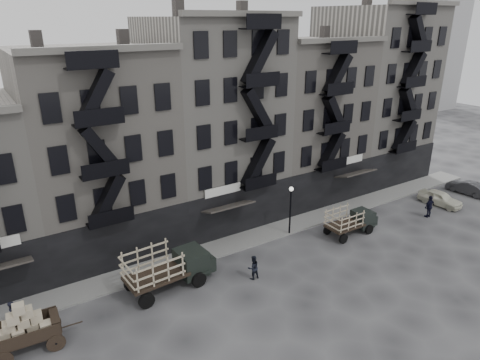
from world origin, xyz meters
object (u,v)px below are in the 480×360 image
stake_truck_east (351,219)px  pedestrian_west (14,316)px  policeman (429,206)px  stake_truck_west (167,265)px  pedestrian_mid (253,267)px  wagon (23,324)px  car_east (440,198)px  car_far (467,188)px

stake_truck_east → pedestrian_west: bearing=175.8°
pedestrian_west → policeman: size_ratio=0.95×
stake_truck_west → pedestrian_mid: size_ratio=3.54×
stake_truck_west → pedestrian_mid: (5.34, -2.20, -0.86)m
wagon → pedestrian_west: size_ratio=1.88×
pedestrian_mid → pedestrian_west: bearing=-10.1°
stake_truck_west → car_east: bearing=-7.2°
car_east → pedestrian_west: bearing=169.3°
stake_truck_east → pedestrian_mid: bearing=-173.9°
wagon → stake_truck_west: stake_truck_west is taller
stake_truck_east → car_east: 11.66m
car_far → pedestrian_west: (-41.53, 2.31, 0.31)m
wagon → car_far: bearing=3.2°
stake_truck_east → pedestrian_west: stake_truck_east is taller
stake_truck_east → policeman: bearing=-10.3°
wagon → pedestrian_west: bearing=102.2°
car_east → policeman: size_ratio=1.98×
stake_truck_west → car_east: 27.56m
wagon → stake_truck_east: bearing=3.6°
car_east → pedestrian_mid: (-22.16, -0.56, 0.18)m
stake_truck_east → pedestrian_mid: (-10.52, -1.05, -0.49)m
stake_truck_east → car_east: size_ratio=1.18×
wagon → pedestrian_west: (-0.30, 2.01, -0.74)m
wagon → pedestrian_mid: 14.22m
wagon → stake_truck_west: 8.89m
stake_truck_west → car_far: size_ratio=1.54×
stake_truck_east → pedestrian_west: size_ratio=2.45×
pedestrian_mid → car_east: bearing=-176.7°
policeman → car_east: bearing=-160.3°
stake_truck_west → pedestrian_mid: 5.83m
car_east → policeman: policeman is taller
policeman → car_far: bearing=-169.6°
stake_truck_east → car_far: (16.55, -0.31, -0.70)m
car_east → stake_truck_east: bearing=170.8°
policeman → stake_truck_east: bearing=-8.9°
pedestrian_mid → policeman: policeman is taller
car_east → stake_truck_west: bearing=169.8°
pedestrian_west → policeman: bearing=-64.2°
pedestrian_west → wagon: bearing=-139.5°
pedestrian_west → pedestrian_mid: 14.78m
stake_truck_east → car_east: stake_truck_east is taller
car_far → pedestrian_mid: size_ratio=2.30×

